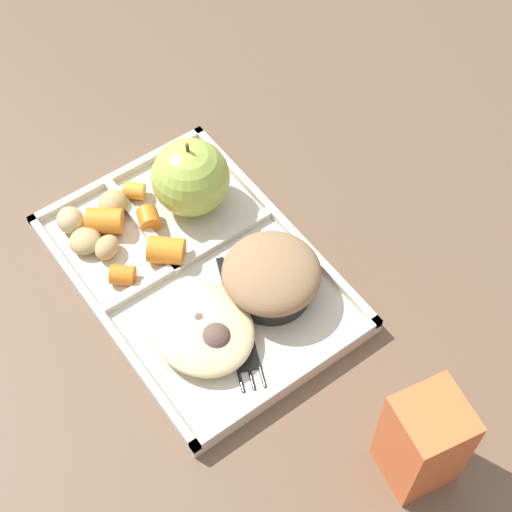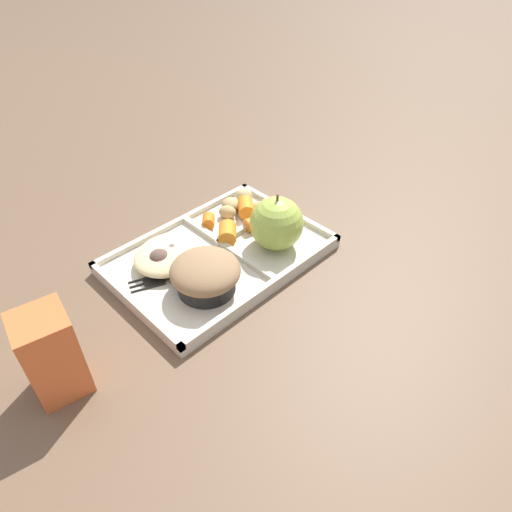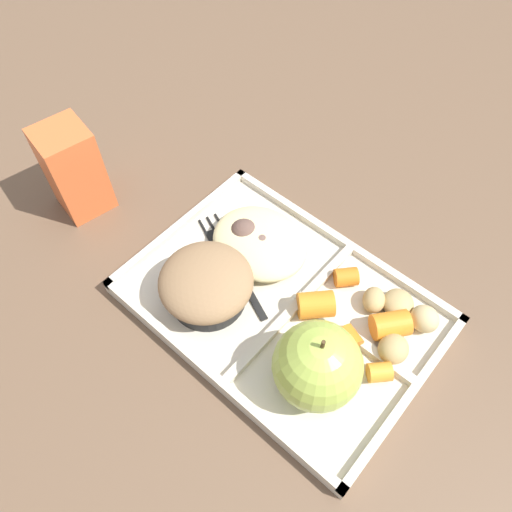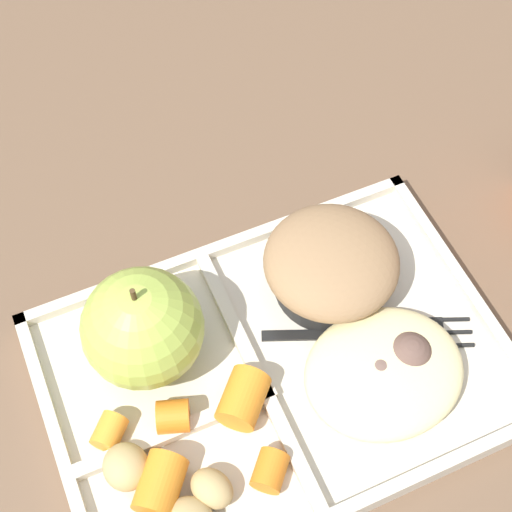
# 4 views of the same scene
# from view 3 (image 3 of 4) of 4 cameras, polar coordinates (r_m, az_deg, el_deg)

# --- Properties ---
(ground) EXTENTS (6.00, 6.00, 0.00)m
(ground) POSITION_cam_3_polar(r_m,az_deg,el_deg) (0.55, 2.90, -6.07)
(ground) COLOR brown
(lunch_tray) EXTENTS (0.32, 0.22, 0.02)m
(lunch_tray) POSITION_cam_3_polar(r_m,az_deg,el_deg) (0.54, 3.05, -5.77)
(lunch_tray) COLOR beige
(lunch_tray) RESTS_ON ground
(green_apple) EXTENTS (0.08, 0.08, 0.09)m
(green_apple) POSITION_cam_3_polar(r_m,az_deg,el_deg) (0.46, 7.03, -12.34)
(green_apple) COLOR #A8C14C
(green_apple) RESTS_ON lunch_tray
(bran_muffin) EXTENTS (0.10, 0.10, 0.05)m
(bran_muffin) POSITION_cam_3_polar(r_m,az_deg,el_deg) (0.52, -5.70, -3.30)
(bran_muffin) COLOR black
(bran_muffin) RESTS_ON lunch_tray
(carrot_slice_edge) EXTENTS (0.03, 0.03, 0.02)m
(carrot_slice_edge) POSITION_cam_3_polar(r_m,az_deg,el_deg) (0.55, 10.28, -2.39)
(carrot_slice_edge) COLOR orange
(carrot_slice_edge) RESTS_ON lunch_tray
(carrot_slice_tilted) EXTENTS (0.04, 0.05, 0.03)m
(carrot_slice_tilted) POSITION_cam_3_polar(r_m,az_deg,el_deg) (0.53, 15.14, -7.61)
(carrot_slice_tilted) COLOR orange
(carrot_slice_tilted) RESTS_ON lunch_tray
(carrot_slice_near_corner) EXTENTS (0.03, 0.03, 0.02)m
(carrot_slice_near_corner) POSITION_cam_3_polar(r_m,az_deg,el_deg) (0.51, 10.54, -9.33)
(carrot_slice_near_corner) COLOR orange
(carrot_slice_near_corner) RESTS_ON lunch_tray
(carrot_slice_large) EXTENTS (0.05, 0.05, 0.03)m
(carrot_slice_large) POSITION_cam_3_polar(r_m,az_deg,el_deg) (0.52, 6.86, -5.57)
(carrot_slice_large) COLOR orange
(carrot_slice_large) RESTS_ON lunch_tray
(carrot_slice_diagonal) EXTENTS (0.03, 0.03, 0.02)m
(carrot_slice_diagonal) POSITION_cam_3_polar(r_m,az_deg,el_deg) (0.51, 14.25, -12.40)
(carrot_slice_diagonal) COLOR orange
(carrot_slice_diagonal) RESTS_ON lunch_tray
(potato_chunk_wedge) EXTENTS (0.03, 0.04, 0.02)m
(potato_chunk_wedge) POSITION_cam_3_polar(r_m,az_deg,el_deg) (0.54, 13.34, -4.91)
(potato_chunk_wedge) COLOR tan
(potato_chunk_wedge) RESTS_ON lunch_tray
(potato_chunk_corner) EXTENTS (0.03, 0.04, 0.03)m
(potato_chunk_corner) POSITION_cam_3_polar(r_m,az_deg,el_deg) (0.52, 15.45, -10.21)
(potato_chunk_corner) COLOR tan
(potato_chunk_corner) RESTS_ON lunch_tray
(potato_chunk_golden) EXTENTS (0.03, 0.03, 0.03)m
(potato_chunk_golden) POSITION_cam_3_polar(r_m,az_deg,el_deg) (0.54, 18.74, -6.82)
(potato_chunk_golden) COLOR tan
(potato_chunk_golden) RESTS_ON lunch_tray
(potato_chunk_large) EXTENTS (0.04, 0.04, 0.02)m
(potato_chunk_large) POSITION_cam_3_polar(r_m,az_deg,el_deg) (0.54, 15.96, -5.21)
(potato_chunk_large) COLOR tan
(potato_chunk_large) RESTS_ON lunch_tray
(egg_noodle_pile) EXTENTS (0.11, 0.10, 0.03)m
(egg_noodle_pile) POSITION_cam_3_polar(r_m,az_deg,el_deg) (0.56, 0.41, 1.54)
(egg_noodle_pile) COLOR beige
(egg_noodle_pile) RESTS_ON lunch_tray
(meatball_back) EXTENTS (0.03, 0.03, 0.03)m
(meatball_back) POSITION_cam_3_polar(r_m,az_deg,el_deg) (0.56, -1.38, 2.63)
(meatball_back) COLOR brown
(meatball_back) RESTS_ON lunch_tray
(meatball_side) EXTENTS (0.03, 0.03, 0.03)m
(meatball_side) POSITION_cam_3_polar(r_m,az_deg,el_deg) (0.56, 0.68, 1.29)
(meatball_side) COLOR brown
(meatball_side) RESTS_ON lunch_tray
(plastic_fork) EXTENTS (0.15, 0.07, 0.00)m
(plastic_fork) POSITION_cam_3_polar(r_m,az_deg,el_deg) (0.57, -3.16, 0.06)
(plastic_fork) COLOR black
(plastic_fork) RESTS_ON lunch_tray
(milk_carton) EXTENTS (0.07, 0.07, 0.11)m
(milk_carton) POSITION_cam_3_polar(r_m,az_deg,el_deg) (0.63, -20.12, 9.21)
(milk_carton) COLOR orange
(milk_carton) RESTS_ON ground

